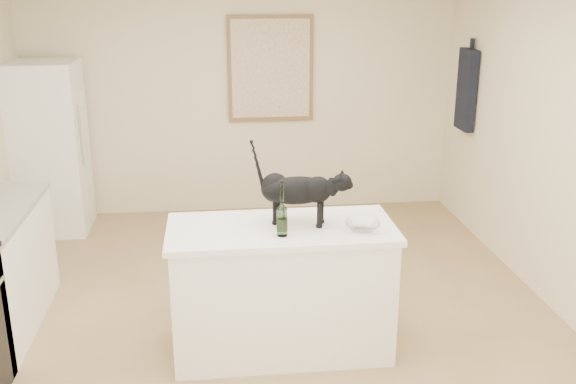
{
  "coord_description": "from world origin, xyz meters",
  "views": [
    {
      "loc": [
        -0.32,
        -4.21,
        2.45
      ],
      "look_at": [
        0.15,
        -0.15,
        1.12
      ],
      "focal_mm": 41.03,
      "sensor_mm": 36.0,
      "label": 1
    }
  ],
  "objects_px": {
    "fridge": "(49,148)",
    "black_cat": "(297,194)",
    "glass_bowl": "(363,226)",
    "wine_bottle": "(282,212)"
  },
  "relations": [
    {
      "from": "glass_bowl",
      "to": "fridge",
      "type": "bearing_deg",
      "value": 133.8
    },
    {
      "from": "black_cat",
      "to": "glass_bowl",
      "type": "xyz_separation_m",
      "value": [
        0.41,
        -0.17,
        -0.18
      ]
    },
    {
      "from": "fridge",
      "to": "glass_bowl",
      "type": "relative_size",
      "value": 7.56
    },
    {
      "from": "fridge",
      "to": "black_cat",
      "type": "relative_size",
      "value": 2.88
    },
    {
      "from": "black_cat",
      "to": "wine_bottle",
      "type": "xyz_separation_m",
      "value": [
        -0.12,
        -0.2,
        -0.05
      ]
    },
    {
      "from": "black_cat",
      "to": "glass_bowl",
      "type": "relative_size",
      "value": 2.63
    },
    {
      "from": "fridge",
      "to": "glass_bowl",
      "type": "height_order",
      "value": "fridge"
    },
    {
      "from": "fridge",
      "to": "black_cat",
      "type": "distance_m",
      "value": 3.32
    },
    {
      "from": "fridge",
      "to": "black_cat",
      "type": "height_order",
      "value": "fridge"
    },
    {
      "from": "black_cat",
      "to": "glass_bowl",
      "type": "bearing_deg",
      "value": -3.73
    }
  ]
}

